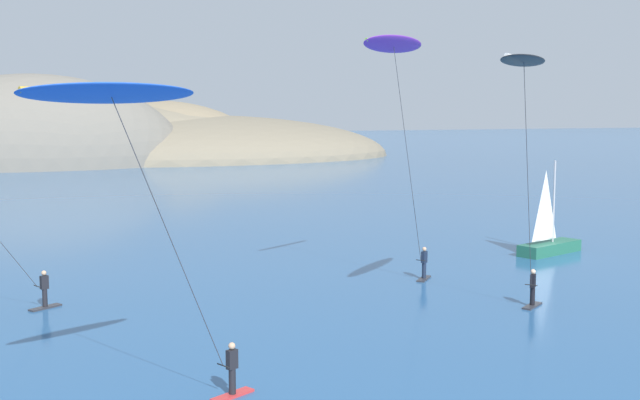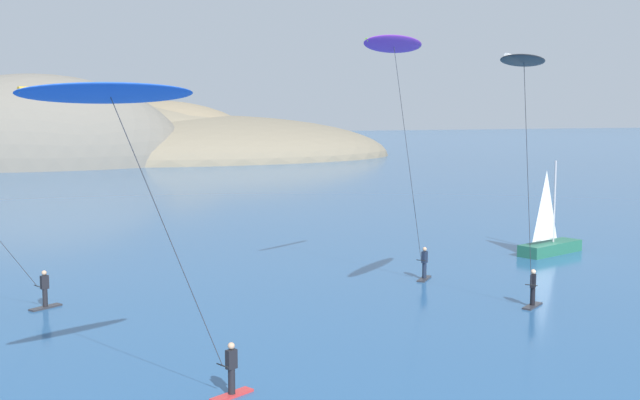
# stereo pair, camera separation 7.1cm
# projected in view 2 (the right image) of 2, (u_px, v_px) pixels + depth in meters

# --- Properties ---
(headland_island) EXTENTS (97.23, 49.29, 28.45)m
(headland_island) POSITION_uv_depth(u_px,v_px,m) (123.00, 160.00, 138.44)
(headland_island) COLOR #7A705B
(headland_island) RESTS_ON ground
(sailboat_near) EXTENTS (5.90, 2.89, 5.70)m
(sailboat_near) POSITION_uv_depth(u_px,v_px,m) (553.00, 243.00, 49.18)
(sailboat_near) COLOR #23664C
(sailboat_near) RESTS_ON ground
(kitesurfer_black) EXTENTS (5.66, 5.08, 10.99)m
(kitesurfer_black) POSITION_uv_depth(u_px,v_px,m) (525.00, 82.00, 32.34)
(kitesurfer_black) COLOR #2D2D33
(kitesurfer_black) RESTS_ON ground
(kitesurfer_blue) EXTENTS (7.00, 3.83, 9.58)m
(kitesurfer_blue) POSITION_uv_depth(u_px,v_px,m) (122.00, 120.00, 21.21)
(kitesurfer_blue) COLOR red
(kitesurfer_blue) RESTS_ON ground
(kitesurfer_purple) EXTENTS (5.78, 4.16, 12.31)m
(kitesurfer_purple) POSITION_uv_depth(u_px,v_px,m) (397.00, 68.00, 38.11)
(kitesurfer_purple) COLOR #2D2D33
(kitesurfer_purple) RESTS_ON ground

